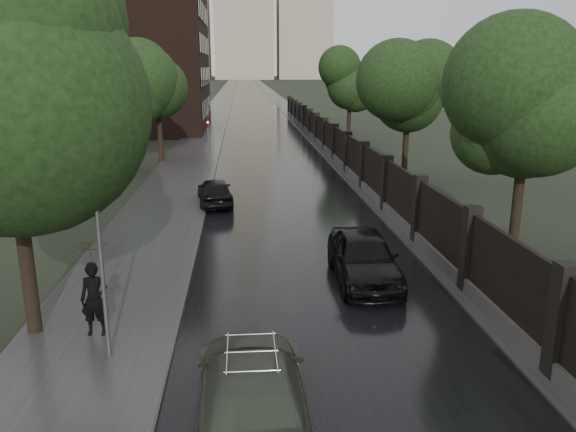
{
  "coord_description": "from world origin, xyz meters",
  "views": [
    {
      "loc": [
        -2.21,
        -10.62,
        6.72
      ],
      "look_at": [
        -0.61,
        8.82,
        1.5
      ],
      "focal_mm": 35.0,
      "sensor_mm": 36.0,
      "label": 1
    }
  ],
  "objects_px": {
    "tree_right_b": "(408,98)",
    "volga_sedan": "(252,390)",
    "traffic_light": "(208,137)",
    "hatchback_left": "(215,192)",
    "tree_right_c": "(350,87)",
    "tree_left_far": "(157,88)",
    "car_right_near": "(364,257)",
    "pedestrian_umbrella": "(91,260)",
    "tree_left_near": "(3,80)",
    "lamp_post": "(101,254)",
    "tree_right_a": "(526,120)"
  },
  "relations": [
    {
      "from": "tree_left_far",
      "to": "car_right_near",
      "type": "relative_size",
      "value": 1.54
    },
    {
      "from": "car_right_near",
      "to": "lamp_post",
      "type": "bearing_deg",
      "value": -145.72
    },
    {
      "from": "tree_right_b",
      "to": "hatchback_left",
      "type": "distance_m",
      "value": 12.95
    },
    {
      "from": "tree_left_near",
      "to": "tree_left_far",
      "type": "distance_m",
      "value": 27.03
    },
    {
      "from": "traffic_light",
      "to": "hatchback_left",
      "type": "bearing_deg",
      "value": -85.08
    },
    {
      "from": "tree_right_b",
      "to": "volga_sedan",
      "type": "relative_size",
      "value": 1.34
    },
    {
      "from": "tree_right_a",
      "to": "traffic_light",
      "type": "bearing_deg",
      "value": 124.77
    },
    {
      "from": "car_right_near",
      "to": "pedestrian_umbrella",
      "type": "xyz_separation_m",
      "value": [
        -7.56,
        -3.44,
        1.31
      ]
    },
    {
      "from": "tree_left_near",
      "to": "lamp_post",
      "type": "distance_m",
      "value": 4.6
    },
    {
      "from": "tree_right_c",
      "to": "hatchback_left",
      "type": "relative_size",
      "value": 1.74
    },
    {
      "from": "tree_left_far",
      "to": "hatchback_left",
      "type": "height_order",
      "value": "tree_left_far"
    },
    {
      "from": "tree_right_a",
      "to": "car_right_near",
      "type": "xyz_separation_m",
      "value": [
        -5.9,
        -1.87,
        -4.13
      ]
    },
    {
      "from": "traffic_light",
      "to": "car_right_near",
      "type": "xyz_separation_m",
      "value": [
        5.9,
        -18.87,
        -1.58
      ]
    },
    {
      "from": "tree_left_near",
      "to": "traffic_light",
      "type": "bearing_deg",
      "value": 81.47
    },
    {
      "from": "tree_right_c",
      "to": "pedestrian_umbrella",
      "type": "relative_size",
      "value": 2.37
    },
    {
      "from": "tree_right_b",
      "to": "lamp_post",
      "type": "distance_m",
      "value": 24.33
    },
    {
      "from": "lamp_post",
      "to": "hatchback_left",
      "type": "height_order",
      "value": "lamp_post"
    },
    {
      "from": "tree_right_a",
      "to": "traffic_light",
      "type": "height_order",
      "value": "tree_right_a"
    },
    {
      "from": "tree_right_b",
      "to": "car_right_near",
      "type": "xyz_separation_m",
      "value": [
        -5.9,
        -15.87,
        -4.13
      ]
    },
    {
      "from": "volga_sedan",
      "to": "hatchback_left",
      "type": "height_order",
      "value": "volga_sedan"
    },
    {
      "from": "tree_left_near",
      "to": "hatchback_left",
      "type": "relative_size",
      "value": 2.27
    },
    {
      "from": "hatchback_left",
      "to": "pedestrian_umbrella",
      "type": "bearing_deg",
      "value": 73.95
    },
    {
      "from": "lamp_post",
      "to": "car_right_near",
      "type": "height_order",
      "value": "lamp_post"
    },
    {
      "from": "tree_right_a",
      "to": "tree_right_b",
      "type": "distance_m",
      "value": 14.0
    },
    {
      "from": "tree_right_c",
      "to": "pedestrian_umbrella",
      "type": "xyz_separation_m",
      "value": [
        -13.46,
        -37.31,
        -2.82
      ]
    },
    {
      "from": "tree_right_a",
      "to": "tree_right_b",
      "type": "xyz_separation_m",
      "value": [
        0.0,
        14.0,
        0.0
      ]
    },
    {
      "from": "tree_right_a",
      "to": "traffic_light",
      "type": "relative_size",
      "value": 1.75
    },
    {
      "from": "lamp_post",
      "to": "pedestrian_umbrella",
      "type": "height_order",
      "value": "lamp_post"
    },
    {
      "from": "car_right_near",
      "to": "tree_right_a",
      "type": "bearing_deg",
      "value": 18.42
    },
    {
      "from": "tree_right_c",
      "to": "tree_left_far",
      "type": "bearing_deg",
      "value": -147.17
    },
    {
      "from": "tree_left_near",
      "to": "car_right_near",
      "type": "relative_size",
      "value": 1.91
    },
    {
      "from": "hatchback_left",
      "to": "pedestrian_umbrella",
      "type": "xyz_separation_m",
      "value": [
        -2.36,
        -14.17,
        1.44
      ]
    },
    {
      "from": "tree_left_far",
      "to": "tree_right_c",
      "type": "relative_size",
      "value": 1.05
    },
    {
      "from": "pedestrian_umbrella",
      "to": "tree_right_c",
      "type": "bearing_deg",
      "value": 71.0
    },
    {
      "from": "lamp_post",
      "to": "tree_right_c",
      "type": "bearing_deg",
      "value": 71.48
    },
    {
      "from": "volga_sedan",
      "to": "traffic_light",
      "type": "bearing_deg",
      "value": -86.23
    },
    {
      "from": "tree_right_a",
      "to": "pedestrian_umbrella",
      "type": "height_order",
      "value": "tree_right_a"
    },
    {
      "from": "tree_left_far",
      "to": "tree_left_near",
      "type": "bearing_deg",
      "value": -89.15
    },
    {
      "from": "tree_left_near",
      "to": "tree_right_b",
      "type": "height_order",
      "value": "tree_left_near"
    },
    {
      "from": "hatchback_left",
      "to": "car_right_near",
      "type": "distance_m",
      "value": 11.93
    },
    {
      "from": "pedestrian_umbrella",
      "to": "traffic_light",
      "type": "bearing_deg",
      "value": 86.58
    },
    {
      "from": "pedestrian_umbrella",
      "to": "volga_sedan",
      "type": "bearing_deg",
      "value": -44.08
    },
    {
      "from": "tree_left_near",
      "to": "traffic_light",
      "type": "height_order",
      "value": "tree_left_near"
    },
    {
      "from": "tree_left_near",
      "to": "tree_right_c",
      "type": "xyz_separation_m",
      "value": [
        15.1,
        37.0,
        -1.47
      ]
    },
    {
      "from": "lamp_post",
      "to": "traffic_light",
      "type": "relative_size",
      "value": 1.28
    },
    {
      "from": "volga_sedan",
      "to": "hatchback_left",
      "type": "relative_size",
      "value": 1.3
    },
    {
      "from": "hatchback_left",
      "to": "car_right_near",
      "type": "relative_size",
      "value": 0.84
    },
    {
      "from": "lamp_post",
      "to": "volga_sedan",
      "type": "xyz_separation_m",
      "value": [
        3.28,
        -2.64,
        -1.91
      ]
    },
    {
      "from": "tree_right_c",
      "to": "hatchback_left",
      "type": "xyz_separation_m",
      "value": [
        -11.1,
        -23.14,
        -4.26
      ]
    },
    {
      "from": "tree_left_near",
      "to": "pedestrian_umbrella",
      "type": "height_order",
      "value": "tree_left_near"
    }
  ]
}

